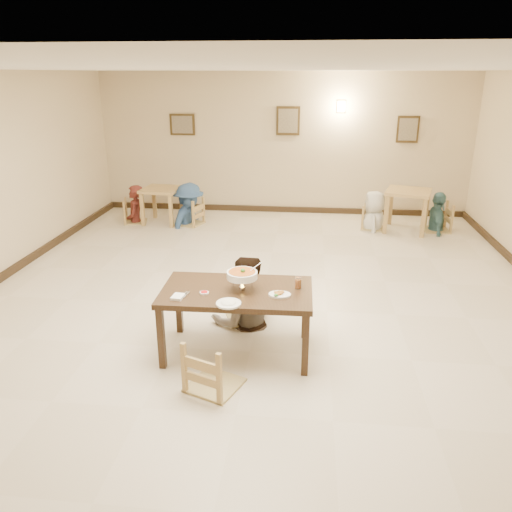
# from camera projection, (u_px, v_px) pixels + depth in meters

# --- Properties ---
(floor) EXTENTS (10.00, 10.00, 0.00)m
(floor) POSITION_uv_depth(u_px,v_px,m) (260.00, 308.00, 6.65)
(floor) COLOR beige
(floor) RESTS_ON ground
(ceiling) EXTENTS (10.00, 10.00, 0.00)m
(ceiling) POSITION_uv_depth(u_px,v_px,m) (260.00, 68.00, 5.62)
(ceiling) COLOR white
(ceiling) RESTS_ON wall_back
(wall_back) EXTENTS (10.00, 0.00, 10.00)m
(wall_back) POSITION_uv_depth(u_px,v_px,m) (283.00, 144.00, 10.80)
(wall_back) COLOR beige
(wall_back) RESTS_ON floor
(baseboard_back) EXTENTS (8.00, 0.06, 0.12)m
(baseboard_back) POSITION_uv_depth(u_px,v_px,m) (282.00, 209.00, 11.27)
(baseboard_back) COLOR #2F2114
(baseboard_back) RESTS_ON floor
(picture_a) EXTENTS (0.55, 0.04, 0.45)m
(picture_a) POSITION_uv_depth(u_px,v_px,m) (182.00, 125.00, 10.85)
(picture_a) COLOR #392A14
(picture_a) RESTS_ON wall_back
(picture_b) EXTENTS (0.50, 0.04, 0.60)m
(picture_b) POSITION_uv_depth(u_px,v_px,m) (288.00, 121.00, 10.58)
(picture_b) COLOR #392A14
(picture_b) RESTS_ON wall_back
(picture_c) EXTENTS (0.45, 0.04, 0.55)m
(picture_c) POSITION_uv_depth(u_px,v_px,m) (408.00, 129.00, 10.38)
(picture_c) COLOR #392A14
(picture_c) RESTS_ON wall_back
(wall_sconce) EXTENTS (0.16, 0.05, 0.22)m
(wall_sconce) POSITION_uv_depth(u_px,v_px,m) (341.00, 106.00, 10.37)
(wall_sconce) COLOR #FFD88C
(wall_sconce) RESTS_ON wall_back
(main_table) EXTENTS (1.63, 0.94, 0.76)m
(main_table) POSITION_uv_depth(u_px,v_px,m) (237.00, 296.00, 5.39)
(main_table) COLOR #392514
(main_table) RESTS_ON floor
(chair_far) EXTENTS (0.41, 0.41, 0.88)m
(chair_far) POSITION_uv_depth(u_px,v_px,m) (244.00, 288.00, 6.20)
(chair_far) COLOR tan
(chair_far) RESTS_ON floor
(chair_near) EXTENTS (0.48, 0.48, 1.02)m
(chair_near) POSITION_uv_depth(u_px,v_px,m) (213.00, 341.00, 4.82)
(chair_near) COLOR tan
(chair_near) RESTS_ON floor
(main_diner) EXTENTS (1.00, 0.87, 1.74)m
(main_diner) POSITION_uv_depth(u_px,v_px,m) (244.00, 257.00, 6.00)
(main_diner) COLOR gray
(main_diner) RESTS_ON floor
(curry_warmer) EXTENTS (0.37, 0.33, 0.30)m
(curry_warmer) POSITION_uv_depth(u_px,v_px,m) (242.00, 275.00, 5.29)
(curry_warmer) COLOR silver
(curry_warmer) RESTS_ON main_table
(rice_plate_far) EXTENTS (0.26, 0.26, 0.06)m
(rice_plate_far) POSITION_uv_depth(u_px,v_px,m) (244.00, 278.00, 5.64)
(rice_plate_far) COLOR white
(rice_plate_far) RESTS_ON main_table
(rice_plate_near) EXTENTS (0.26, 0.26, 0.06)m
(rice_plate_near) POSITION_uv_depth(u_px,v_px,m) (229.00, 303.00, 5.01)
(rice_plate_near) COLOR white
(rice_plate_near) RESTS_ON main_table
(fried_plate) EXTENTS (0.23, 0.23, 0.05)m
(fried_plate) POSITION_uv_depth(u_px,v_px,m) (280.00, 294.00, 5.21)
(fried_plate) COLOR white
(fried_plate) RESTS_ON main_table
(chili_dish) EXTENTS (0.10, 0.10, 0.02)m
(chili_dish) POSITION_uv_depth(u_px,v_px,m) (204.00, 293.00, 5.27)
(chili_dish) COLOR white
(chili_dish) RESTS_ON main_table
(napkin_cutlery) EXTENTS (0.16, 0.23, 0.03)m
(napkin_cutlery) POSITION_uv_depth(u_px,v_px,m) (178.00, 297.00, 5.16)
(napkin_cutlery) COLOR white
(napkin_cutlery) RESTS_ON main_table
(drink_glass) EXTENTS (0.07, 0.07, 0.13)m
(drink_glass) POSITION_uv_depth(u_px,v_px,m) (298.00, 283.00, 5.38)
(drink_glass) COLOR white
(drink_glass) RESTS_ON main_table
(bg_table_left) EXTENTS (0.81, 0.81, 0.74)m
(bg_table_left) POSITION_uv_depth(u_px,v_px,m) (162.00, 195.00, 10.27)
(bg_table_left) COLOR tan
(bg_table_left) RESTS_ON floor
(bg_table_right) EXTENTS (1.01, 1.01, 0.82)m
(bg_table_right) POSITION_uv_depth(u_px,v_px,m) (408.00, 197.00, 9.72)
(bg_table_right) COLOR tan
(bg_table_right) RESTS_ON floor
(bg_chair_ll) EXTENTS (0.44, 0.44, 0.94)m
(bg_chair_ll) POSITION_uv_depth(u_px,v_px,m) (134.00, 201.00, 10.34)
(bg_chair_ll) COLOR tan
(bg_chair_ll) RESTS_ON floor
(bg_chair_lr) EXTENTS (0.49, 0.49, 1.04)m
(bg_chair_lr) POSITION_uv_depth(u_px,v_px,m) (189.00, 200.00, 10.19)
(bg_chair_lr) COLOR tan
(bg_chair_lr) RESTS_ON floor
(bg_chair_rl) EXTENTS (0.43, 0.43, 0.92)m
(bg_chair_rl) POSITION_uv_depth(u_px,v_px,m) (375.00, 207.00, 9.91)
(bg_chair_rl) COLOR tan
(bg_chair_rl) RESTS_ON floor
(bg_chair_rr) EXTENTS (0.50, 0.50, 1.06)m
(bg_chair_rr) POSITION_uv_depth(u_px,v_px,m) (439.00, 205.00, 9.77)
(bg_chair_rr) COLOR tan
(bg_chair_rr) RESTS_ON floor
(bg_diner_a) EXTENTS (0.47, 0.63, 1.57)m
(bg_diner_a) POSITION_uv_depth(u_px,v_px,m) (133.00, 185.00, 10.23)
(bg_diner_a) COLOR #59201B
(bg_diner_a) RESTS_ON floor
(bg_diner_b) EXTENTS (0.93, 1.25, 1.72)m
(bg_diner_b) POSITION_uv_depth(u_px,v_px,m) (188.00, 183.00, 10.07)
(bg_diner_b) COLOR #345688
(bg_diner_b) RESTS_ON floor
(bg_diner_c) EXTENTS (0.54, 0.78, 1.54)m
(bg_diner_c) POSITION_uv_depth(u_px,v_px,m) (376.00, 191.00, 9.80)
(bg_diner_c) COLOR silver
(bg_diner_c) RESTS_ON floor
(bg_diner_d) EXTENTS (0.45, 0.94, 1.56)m
(bg_diner_d) POSITION_uv_depth(u_px,v_px,m) (440.00, 192.00, 9.68)
(bg_diner_d) COLOR #45747D
(bg_diner_d) RESTS_ON floor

